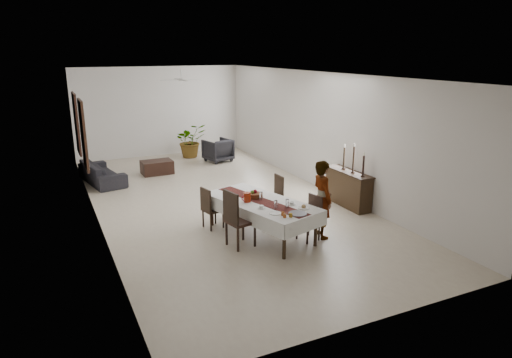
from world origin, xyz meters
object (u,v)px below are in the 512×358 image
object	(u,v)px
red_pitcher	(247,197)
dining_table_top	(261,203)
sideboard_body	(348,189)
sofa	(102,172)
woman	(322,199)

from	to	relation	value
red_pitcher	dining_table_top	bearing A→B (deg)	-14.83
sideboard_body	sofa	bearing A→B (deg)	137.81
red_pitcher	woman	size ratio (longest dim) A/B	0.12
dining_table_top	red_pitcher	size ratio (longest dim) A/B	12.00
dining_table_top	sideboard_body	bearing A→B (deg)	-0.59
dining_table_top	red_pitcher	world-z (taller)	red_pitcher
woman	sofa	bearing A→B (deg)	36.04
red_pitcher	sideboard_body	size ratio (longest dim) A/B	0.14
sideboard_body	sofa	distance (m)	7.11
sofa	dining_table_top	bearing A→B (deg)	-166.44
dining_table_top	sofa	bearing A→B (deg)	97.91
red_pitcher	sofa	bearing A→B (deg)	111.86
red_pitcher	sideboard_body	xyz separation A→B (m)	(3.07, 0.70, -0.43)
red_pitcher	sofa	size ratio (longest dim) A/B	0.10
woman	sofa	distance (m)	7.13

